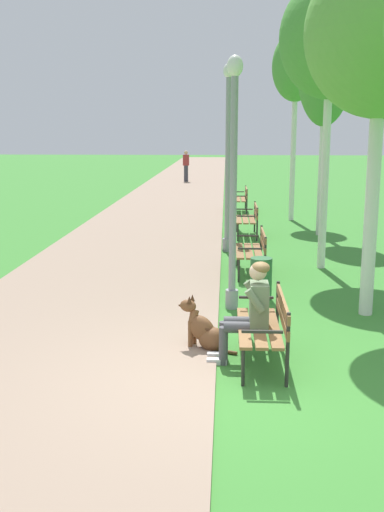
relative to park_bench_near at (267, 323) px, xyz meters
The scene contains 17 objects.
ground_plane 0.92m from the park_bench_near, 122.76° to the right, with size 120.00×120.00×0.00m, color #3D8433.
paved_path 23.51m from the park_bench_near, 96.47° to the left, with size 4.09×60.00×0.04m, color gray.
park_bench_near is the anchor object (origin of this frame).
park_bench_mid 4.70m from the park_bench_near, 89.47° to the left, with size 0.55×1.50×0.85m.
park_bench_far 8.95m from the park_bench_near, 89.34° to the left, with size 0.55×1.50×0.85m.
park_bench_furthest 13.65m from the park_bench_near, 90.02° to the left, with size 0.55×1.50×0.85m.
person_seated_on_near_bench 0.27m from the park_bench_near, behind, with size 0.74×0.49×1.25m.
dog_brown 0.90m from the park_bench_near, 151.71° to the left, with size 0.79×0.45×0.71m.
lamp_post_near 2.77m from the park_bench_near, 99.78° to the left, with size 0.24×0.24×3.84m.
lamp_post_mid 7.12m from the park_bench_near, 93.94° to the left, with size 0.24×0.24×4.19m.
lamp_post_far 11.78m from the park_bench_near, 92.00° to the left, with size 0.24×0.24×3.96m.
birch_tree_second 4.45m from the park_bench_near, 51.92° to the left, with size 2.17×1.88×5.28m.
birch_tree_third 6.75m from the park_bench_near, 74.74° to the left, with size 1.96×2.03×5.61m.
birch_tree_fourth 10.23m from the park_bench_near, 77.98° to the left, with size 1.43×1.24×5.86m.
birch_tree_fifth 12.72m from the park_bench_near, 82.77° to the left, with size 1.42×1.27×5.61m.
litter_bin 2.87m from the park_bench_near, 88.23° to the left, with size 0.36×0.36×0.70m, color #2D6638.
pedestrian_distant 25.53m from the park_bench_near, 95.89° to the left, with size 0.32×0.22×1.65m.
Camera 1 is at (-0.10, -6.43, 2.79)m, focal length 43.16 mm.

